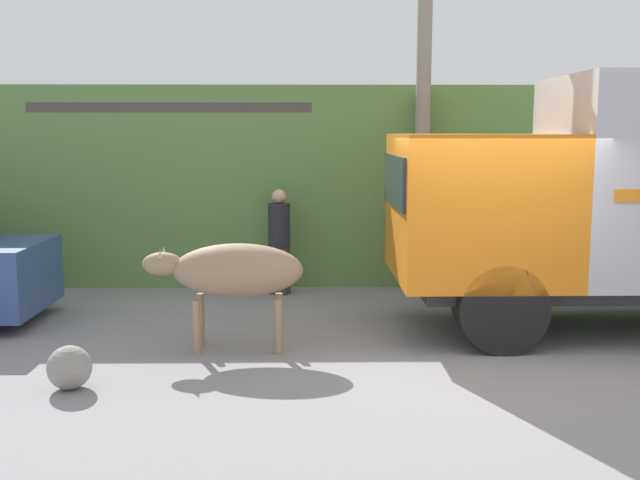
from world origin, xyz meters
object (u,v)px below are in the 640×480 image
Objects in this scene: utility_pole at (424,87)px; roadside_rock at (69,368)px; brown_cow at (234,272)px; pedestrian_on_hill at (279,237)px.

utility_pole reaches higher than roadside_rock.
brown_cow is 2.17m from roadside_rock.
brown_cow is 0.30× the size of utility_pole.
pedestrian_on_hill is at bearing 66.21° from roadside_rock.
utility_pole reaches higher than pedestrian_on_hill.
utility_pole is (2.29, 0.28, 2.36)m from pedestrian_on_hill.
pedestrian_on_hill is at bearing -173.08° from utility_pole.
utility_pole is at bearing 42.23° from brown_cow.
roadside_rock is (-1.53, -1.35, -0.72)m from brown_cow.
pedestrian_on_hill is (0.42, 3.09, -0.03)m from brown_cow.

